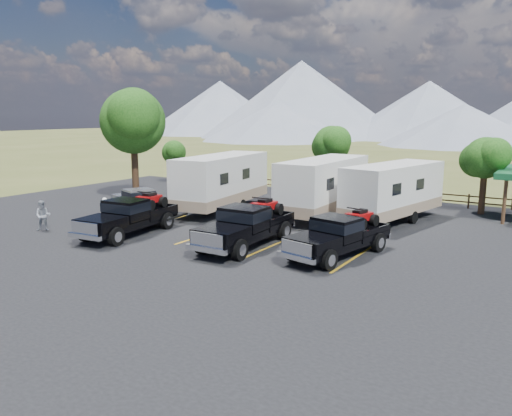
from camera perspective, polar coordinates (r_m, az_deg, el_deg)
The scene contains 18 objects.
ground at distance 21.77m, azimuth -7.54°, elevation -5.71°, with size 320.00×320.00×0.00m, color #4B5423.
asphalt_lot at distance 24.04m, azimuth -2.94°, elevation -4.00°, with size 44.00×34.00×0.04m, color black.
stall_lines at distance 24.83m, azimuth -1.59°, elevation -3.45°, with size 12.12×5.50×0.01m.
tree_big_nw at distance 36.09m, azimuth -13.91°, elevation 9.59°, with size 5.54×5.18×7.84m.
tree_ne_a at distance 33.34m, azimuth 24.72°, elevation 5.21°, with size 3.11×2.92×4.76m.
tree_north at distance 38.30m, azimuth 8.61°, elevation 7.19°, with size 3.46×3.24×5.25m.
tree_nw_small at distance 44.37m, azimuth -9.37°, elevation 6.27°, with size 2.59×2.43×3.85m.
rail_fence at distance 36.70m, azimuth 13.89°, elevation 1.77°, with size 36.12×0.12×1.00m.
mountain_range at distance 123.72m, azimuth 23.16°, elevation 10.70°, with size 209.00×71.00×20.00m.
rig_left at distance 26.20m, azimuth -14.24°, elevation -0.82°, with size 2.66×6.31×2.05m.
rig_center at distance 23.18m, azimuth -1.05°, elevation -1.90°, with size 2.41×6.41×2.12m.
rig_right at distance 21.88m, azimuth 9.52°, elevation -3.02°, with size 2.97×6.11×1.95m.
trailer_left at distance 31.65m, azimuth -3.92°, elevation 3.00°, with size 3.60×10.17×3.52m.
trailer_center at distance 29.94m, azimuth 7.73°, elevation 2.43°, with size 2.70×9.95×3.46m.
trailer_right at distance 29.39m, azimuth 15.42°, elevation 1.81°, with size 3.91×9.50×3.29m.
pickup_silver at distance 31.13m, azimuth -13.12°, elevation 0.71°, with size 5.53×3.32×1.58m.
person_a at distance 28.67m, azimuth -16.86°, elevation -0.39°, with size 0.57×0.38×1.57m, color white.
person_b at distance 28.55m, azimuth -23.17°, elevation -0.81°, with size 0.78×0.61×1.61m, color gray.
Camera 1 is at (13.54, -15.90, 6.13)m, focal length 35.00 mm.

